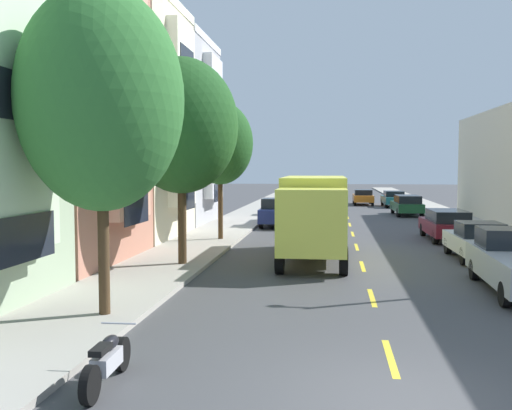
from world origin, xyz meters
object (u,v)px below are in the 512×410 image
parked_wagon_forest (407,205)px  parked_motorcycle (107,362)px  street_tree_third (220,143)px  moving_orange_sedan (363,197)px  parked_sedan_teal (393,198)px  street_tree_nearest (101,99)px  parked_pickup_navy (279,212)px  parked_hatchback_white (477,241)px  parked_wagon_burgundy (446,224)px  parked_pickup_champagne (289,204)px  parked_hatchback_charcoal (293,200)px  street_tree_second (181,126)px  delivery_box_truck (314,212)px

parked_wagon_forest → parked_motorcycle: (-9.12, -34.37, -0.39)m
street_tree_third → moving_orange_sedan: size_ratio=1.45×
street_tree_third → parked_sedan_teal: bearing=67.0°
street_tree_third → street_tree_nearest: bearing=-90.0°
street_tree_third → moving_orange_sedan: (8.20, 27.92, -3.95)m
parked_pickup_navy → street_tree_nearest: bearing=-95.5°
parked_hatchback_white → moving_orange_sedan: 32.07m
parked_wagon_burgundy → parked_pickup_champagne: (-8.66, 13.55, 0.02)m
parked_sedan_teal → parked_motorcycle: (-9.09, -43.43, -0.34)m
street_tree_third → parked_wagon_forest: street_tree_third is taller
parked_hatchback_charcoal → moving_orange_sedan: (6.21, 5.59, -0.01)m
street_tree_nearest → street_tree_second: street_tree_nearest is taller
parked_hatchback_white → parked_pickup_navy: 14.59m
street_tree_nearest → moving_orange_sedan: bearing=79.0°
parked_motorcycle → street_tree_third: bearing=95.2°
street_tree_nearest → street_tree_third: size_ratio=1.16×
delivery_box_truck → parked_pickup_champagne: 20.32m
parked_hatchback_charcoal → parked_wagon_burgundy: 22.26m
parked_hatchback_white → parked_sedan_teal: size_ratio=0.89×
parked_wagon_burgundy → parked_wagon_forest: bearing=90.2°
parked_sedan_teal → delivery_box_truck: bearing=-101.5°
parked_wagon_forest → parked_pickup_champagne: (-8.61, -0.84, 0.02)m
parked_motorcycle → parked_pickup_champagne: bearing=89.1°
delivery_box_truck → parked_pickup_navy: bearing=101.4°
street_tree_second → parked_hatchback_charcoal: size_ratio=1.81×
delivery_box_truck → parked_pickup_champagne: size_ratio=1.46×
parked_pickup_champagne → parked_hatchback_white: bearing=-66.0°
parked_wagon_forest → parked_sedan_teal: (-0.03, 9.07, -0.05)m
moving_orange_sedan → parked_wagon_burgundy: bearing=-84.2°
parked_pickup_champagne → parked_wagon_burgundy: bearing=-57.4°
parked_hatchback_white → parked_sedan_teal: (-0.09, 29.40, -0.01)m
street_tree_second → parked_hatchback_white: (10.83, 3.03, -4.27)m
parked_hatchback_charcoal → parked_motorcycle: (-0.34, -40.41, -0.35)m
parked_wagon_burgundy → parked_pickup_champagne: bearing=122.6°
street_tree_nearest → moving_orange_sedan: street_tree_nearest is taller
street_tree_second → delivery_box_truck: 6.08m
street_tree_second → parked_motorcycle: bearing=-81.5°
street_tree_third → parked_sedan_teal: size_ratio=1.44×
parked_wagon_burgundy → parked_pickup_champagne: 16.08m
street_tree_nearest → parked_wagon_burgundy: size_ratio=1.60×
parked_sedan_teal → parked_wagon_burgundy: bearing=-89.8°
delivery_box_truck → parked_hatchback_white: delivery_box_truck is taller
parked_motorcycle → parked_hatchback_charcoal: bearing=89.5°
parked_wagon_burgundy → moving_orange_sedan: parked_wagon_burgundy is taller
parked_wagon_burgundy → parked_sedan_teal: (-0.08, 23.46, -0.05)m
parked_hatchback_charcoal → moving_orange_sedan: parked_hatchback_charcoal is taller
parked_wagon_forest → parked_wagon_burgundy: (0.05, -14.39, 0.00)m
parked_wagon_forest → parked_sedan_teal: size_ratio=1.05×
parked_pickup_champagne → parked_pickup_navy: (-0.06, -7.80, 0.00)m
parked_hatchback_charcoal → parked_hatchback_white: size_ratio=1.00×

